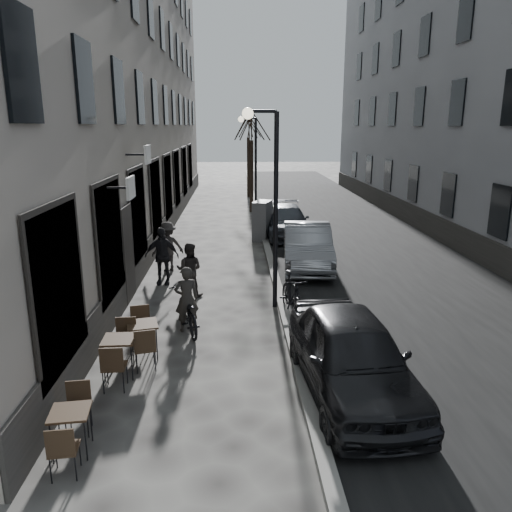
{
  "coord_description": "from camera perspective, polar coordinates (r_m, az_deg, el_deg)",
  "views": [
    {
      "loc": [
        -1.04,
        -6.47,
        4.68
      ],
      "look_at": [
        -0.57,
        4.47,
        1.8
      ],
      "focal_mm": 35.0,
      "sensor_mm": 36.0,
      "label": 1
    }
  ],
  "objects": [
    {
      "name": "streetlamp_far",
      "position": [
        24.53,
        -0.44,
        11.18
      ],
      "size": [
        0.9,
        0.28,
        5.09
      ],
      "color": "black",
      "rests_on": "ground"
    },
    {
      "name": "ground",
      "position": [
        8.05,
        5.79,
        -20.88
      ],
      "size": [
        120.0,
        120.0,
        0.0
      ],
      "primitive_type": "plane",
      "color": "#34312F",
      "rests_on": "ground"
    },
    {
      "name": "car_mid",
      "position": [
        16.9,
        5.88,
        1.13
      ],
      "size": [
        1.91,
        4.53,
        1.45
      ],
      "primitive_type": "imported",
      "rotation": [
        0.0,
        0.0,
        -0.09
      ],
      "color": "gray",
      "rests_on": "ground"
    },
    {
      "name": "pedestrian_mid",
      "position": [
        16.63,
        -10.04,
        1.08
      ],
      "size": [
        1.21,
        0.96,
        1.63
      ],
      "primitive_type": "imported",
      "rotation": [
        0.0,
        0.0,
        3.53
      ],
      "color": "#2E2A28",
      "rests_on": "ground"
    },
    {
      "name": "bicycle",
      "position": [
        11.8,
        -7.89,
        -6.28
      ],
      "size": [
        1.14,
        1.92,
        0.95
      ],
      "primitive_type": "imported",
      "rotation": [
        0.0,
        0.0,
        3.45
      ],
      "color": "black",
      "rests_on": "ground"
    },
    {
      "name": "pedestrian_far",
      "position": [
        15.23,
        -10.71,
        -0.01
      ],
      "size": [
        1.04,
        0.48,
        1.74
      ],
      "primitive_type": "imported",
      "rotation": [
        0.0,
        0.0,
        -0.05
      ],
      "color": "black",
      "rests_on": "ground"
    },
    {
      "name": "streetlamp_near",
      "position": [
        12.59,
        1.51,
        7.8
      ],
      "size": [
        0.9,
        0.28,
        5.09
      ],
      "color": "black",
      "rests_on": "ground"
    },
    {
      "name": "moped",
      "position": [
        12.4,
        4.12,
        -4.63
      ],
      "size": [
        0.8,
        1.97,
        1.15
      ],
      "primitive_type": "imported",
      "rotation": [
        0.0,
        0.0,
        0.14
      ],
      "color": "black",
      "rests_on": "ground"
    },
    {
      "name": "bistro_set_b",
      "position": [
        10.07,
        -15.27,
        -10.6
      ],
      "size": [
        0.63,
        1.52,
        0.89
      ],
      "rotation": [
        0.0,
        0.0,
        0.03
      ],
      "color": "#322116",
      "rests_on": "ground"
    },
    {
      "name": "bistro_set_c",
      "position": [
        10.67,
        -12.8,
        -8.98
      ],
      "size": [
        0.76,
        1.55,
        0.88
      ],
      "rotation": [
        0.0,
        0.0,
        0.24
      ],
      "color": "#322116",
      "rests_on": "ground"
    },
    {
      "name": "tree_near",
      "position": [
        27.48,
        -0.52,
        14.69
      ],
      "size": [
        2.4,
        2.4,
        5.7
      ],
      "color": "black",
      "rests_on": "ground"
    },
    {
      "name": "bistro_set_a",
      "position": [
        8.14,
        -20.36,
        -17.88
      ],
      "size": [
        0.61,
        1.39,
        0.81
      ],
      "rotation": [
        0.0,
        0.0,
        0.11
      ],
      "color": "#322116",
      "rests_on": "ground"
    },
    {
      "name": "road",
      "position": [
        23.46,
        9.63,
        3.02
      ],
      "size": [
        7.3,
        60.0,
        0.0
      ],
      "primitive_type": "cube",
      "color": "black",
      "rests_on": "ground"
    },
    {
      "name": "pedestrian_near",
      "position": [
        14.05,
        -7.64,
        -1.57
      ],
      "size": [
        0.83,
        0.7,
        1.53
      ],
      "primitive_type": "imported",
      "rotation": [
        0.0,
        0.0,
        2.97
      ],
      "color": "black",
      "rests_on": "ground"
    },
    {
      "name": "building_right",
      "position": [
        25.49,
        23.65,
        21.06
      ],
      "size": [
        4.0,
        35.0,
        16.0
      ],
      "primitive_type": "cube",
      "color": "gray",
      "rests_on": "ground"
    },
    {
      "name": "tree_far",
      "position": [
        33.48,
        -0.88,
        14.7
      ],
      "size": [
        2.4,
        2.4,
        5.7
      ],
      "color": "black",
      "rests_on": "ground"
    },
    {
      "name": "car_far",
      "position": [
        21.7,
        3.51,
        4.01
      ],
      "size": [
        1.88,
        4.51,
        1.3
      ],
      "primitive_type": "imported",
      "rotation": [
        0.0,
        0.0,
        0.01
      ],
      "color": "#3A3E45",
      "rests_on": "ground"
    },
    {
      "name": "cyclist_rider",
      "position": [
        11.69,
        -7.94,
        -4.89
      ],
      "size": [
        0.65,
        0.53,
        1.56
      ],
      "primitive_type": "imported",
      "rotation": [
        0.0,
        0.0,
        3.45
      ],
      "color": "#2B2825",
      "rests_on": "ground"
    },
    {
      "name": "kerb",
      "position": [
        22.97,
        0.68,
        3.13
      ],
      "size": [
        0.25,
        60.0,
        0.12
      ],
      "primitive_type": "cube",
      "color": "gray",
      "rests_on": "ground"
    },
    {
      "name": "utility_cabinet",
      "position": [
        20.86,
        0.71,
        4.06
      ],
      "size": [
        0.9,
        1.22,
        1.63
      ],
      "primitive_type": "cube",
      "rotation": [
        0.0,
        0.0,
        -0.31
      ],
      "color": "#57575A",
      "rests_on": "ground"
    },
    {
      "name": "building_left",
      "position": [
        23.73,
        -15.7,
        22.27
      ],
      "size": [
        4.0,
        35.0,
        16.0
      ],
      "primitive_type": "cube",
      "color": "#A09786",
      "rests_on": "ground"
    },
    {
      "name": "car_near",
      "position": [
        9.15,
        10.86,
        -11.06
      ],
      "size": [
        2.04,
        4.43,
        1.47
      ],
      "primitive_type": "imported",
      "rotation": [
        0.0,
        0.0,
        0.07
      ],
      "color": "black",
      "rests_on": "ground"
    }
  ]
}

